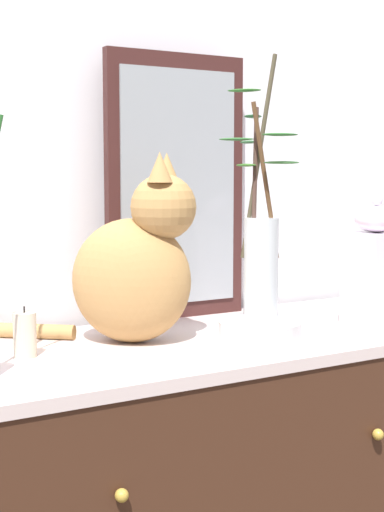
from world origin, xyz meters
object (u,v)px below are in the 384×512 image
(mirror_leaning, at_px, (177,187))
(cat_sitting, at_px, (136,266))
(jar_lidded_porcelain, at_px, (375,269))
(candle_pillar, at_px, (25,335))
(bowl_porcelain, at_px, (260,334))
(vase_glass_clear, at_px, (260,252))

(mirror_leaning, distance_m, cat_sitting, 0.33)
(mirror_leaning, distance_m, jar_lidded_porcelain, 0.51)
(candle_pillar, bearing_deg, cat_sitting, 1.49)
(bowl_porcelain, bearing_deg, mirror_leaning, 87.75)
(mirror_leaning, height_order, bowl_porcelain, mirror_leaning)
(mirror_leaning, height_order, cat_sitting, mirror_leaning)
(cat_sitting, xyz_separation_m, jar_lidded_porcelain, (0.54, -0.14, -0.02))
(vase_glass_clear, xyz_separation_m, jar_lidded_porcelain, (0.35, 0.03, -0.06))
(bowl_porcelain, bearing_deg, vase_glass_clear, 115.63)
(mirror_leaning, relative_size, bowl_porcelain, 3.73)
(mirror_leaning, distance_m, vase_glass_clear, 0.39)
(jar_lidded_porcelain, bearing_deg, candle_pillar, 170.10)
(vase_glass_clear, relative_size, candle_pillar, 5.40)
(candle_pillar, bearing_deg, bowl_porcelain, -20.98)
(cat_sitting, height_order, vase_glass_clear, vase_glass_clear)
(mirror_leaning, xyz_separation_m, jar_lidded_porcelain, (0.33, -0.34, -0.18))
(mirror_leaning, relative_size, vase_glass_clear, 1.19)
(vase_glass_clear, height_order, jar_lidded_porcelain, vase_glass_clear)
(bowl_porcelain, relative_size, jar_lidded_porcelain, 0.56)
(bowl_porcelain, xyz_separation_m, candle_pillar, (-0.44, 0.17, 0.02))
(bowl_porcelain, distance_m, vase_glass_clear, 0.17)
(cat_sitting, distance_m, jar_lidded_porcelain, 0.56)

